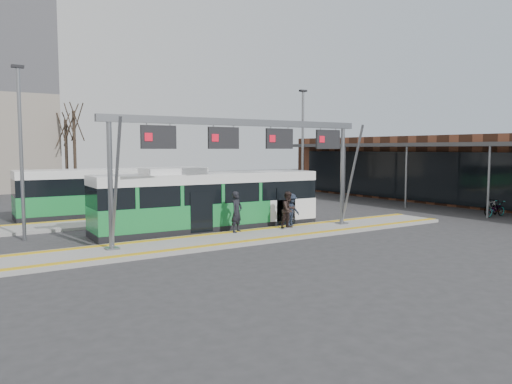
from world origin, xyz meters
TOP-DOWN VIEW (x-y plane):
  - ground at (0.00, 0.00)m, footprint 120.00×120.00m
  - platform_main at (0.00, 0.00)m, footprint 22.00×3.00m
  - platform_second at (-4.00, 8.00)m, footprint 20.00×3.00m
  - tactile_main at (0.00, 0.00)m, footprint 22.00×2.65m
  - tactile_second at (-4.00, 9.15)m, footprint 20.00×0.35m
  - gantry at (-0.35, 0.25)m, footprint 13.00×1.68m
  - station_building at (21.83, 4.00)m, footprint 11.50×32.00m
  - hero_bus at (-0.80, 3.11)m, footprint 11.48×2.90m
  - bg_bus_green at (-2.90, 11.16)m, footprint 11.37×2.80m
  - passenger_a at (-0.41, 1.02)m, footprint 0.83×0.73m
  - passenger_b at (2.35, 0.68)m, footprint 0.99×0.83m
  - passenger_c at (2.78, 1.04)m, footprint 1.15×0.79m
  - bicycle_c at (15.72, -1.90)m, footprint 1.79×0.68m
  - bicycle_d at (16.10, -1.43)m, footprint 1.69×0.61m
  - tree_left at (-1.33, 27.82)m, footprint 1.40×1.40m
  - tree_mid at (-1.70, 29.44)m, footprint 1.40×1.40m
  - lamp_west at (-8.94, 4.98)m, footprint 0.50×0.25m
  - lamp_east at (7.94, 6.67)m, footprint 0.50×0.25m

SIDE VIEW (x-z plane):
  - ground at x=0.00m, z-range 0.00..0.00m
  - platform_main at x=0.00m, z-range 0.00..0.15m
  - platform_second at x=-4.00m, z-range 0.00..0.15m
  - tactile_main at x=0.00m, z-range 0.15..0.17m
  - tactile_second at x=-4.00m, z-range 0.15..0.17m
  - bicycle_c at x=15.72m, z-range 0.00..0.93m
  - bicycle_d at x=16.10m, z-range 0.00..0.99m
  - passenger_c at x=2.78m, z-range 0.15..1.80m
  - passenger_b at x=2.35m, z-range 0.15..1.94m
  - passenger_a at x=-0.41m, z-range 0.15..2.06m
  - bg_bus_green at x=-2.90m, z-range -0.02..2.81m
  - hero_bus at x=-0.80m, z-range -0.13..3.00m
  - station_building at x=21.83m, z-range 0.03..5.03m
  - lamp_west at x=-8.94m, z-range 0.24..7.84m
  - lamp_east at x=7.94m, z-range 0.24..8.02m
  - gantry at x=-0.35m, z-range 1.70..6.90m
  - tree_mid at x=-1.70m, z-range 1.96..9.53m
  - tree_left at x=-1.33m, z-range 2.17..10.56m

